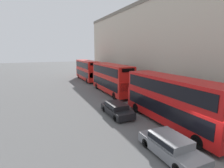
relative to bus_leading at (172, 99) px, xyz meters
The scene contains 7 objects.
ground_plane 5.31m from the bus_leading, 109.63° to the right, with size 200.00×200.00×0.00m, color #5B5B5B.
bus_leading is the anchor object (origin of this frame).
bus_second_in_queue 12.88m from the bus_leading, 90.00° to the left, with size 2.59×10.34×4.43m.
bus_third_in_queue 26.01m from the bus_leading, 90.00° to the left, with size 2.59×10.44×4.33m.
car_dark_sedan 5.29m from the bus_leading, 132.53° to the right, with size 1.86×4.46×1.31m.
car_hatchback 5.47m from the bus_leading, 130.75° to the left, with size 1.84×4.36×1.27m.
pedestrian 21.83m from the bus_leading, 84.38° to the left, with size 0.36×0.36×1.72m.
Camera 1 is at (-9.16, -6.76, 6.48)m, focal length 28.00 mm.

